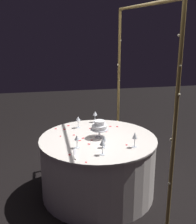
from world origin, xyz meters
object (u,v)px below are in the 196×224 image
(cake_knife, at_px, (75,154))
(decorative_arch, at_px, (140,77))
(wine_glass_4, at_px, (103,143))
(wine_glass_0, at_px, (95,114))
(wine_glass_5, at_px, (77,139))
(wine_glass_1, at_px, (78,119))
(main_table, at_px, (98,166))
(tiered_cake, at_px, (99,127))
(wine_glass_2, at_px, (135,136))
(wine_glass_3, at_px, (104,139))

(cake_knife, bearing_deg, decorative_arch, 116.11)
(decorative_arch, height_order, wine_glass_4, decorative_arch)
(wine_glass_0, relative_size, wine_glass_5, 1.08)
(decorative_arch, bearing_deg, wine_glass_1, -121.31)
(main_table, height_order, tiered_cake, tiered_cake)
(wine_glass_2, bearing_deg, wine_glass_1, -144.78)
(tiered_cake, bearing_deg, wine_glass_5, -49.23)
(decorative_arch, height_order, main_table, decorative_arch)
(wine_glass_2, xyz_separation_m, wine_glass_5, (-0.10, -0.63, -0.02))
(tiered_cake, bearing_deg, decorative_arch, 86.67)
(wine_glass_0, bearing_deg, wine_glass_2, 16.11)
(wine_glass_4, xyz_separation_m, wine_glass_5, (-0.23, -0.24, -0.02))
(wine_glass_3, bearing_deg, tiered_cake, 178.50)
(decorative_arch, distance_m, wine_glass_3, 0.84)
(decorative_arch, xyz_separation_m, wine_glass_1, (-0.42, -0.68, -0.60))
(wine_glass_2, distance_m, wine_glass_5, 0.63)
(wine_glass_0, height_order, cake_knife, wine_glass_0)
(main_table, distance_m, wine_glass_4, 0.68)
(decorative_arch, bearing_deg, wine_glass_3, -59.88)
(decorative_arch, bearing_deg, wine_glass_5, -73.36)
(tiered_cake, bearing_deg, wine_glass_1, -151.89)
(wine_glass_4, xyz_separation_m, cake_knife, (-0.06, -0.28, -0.13))
(main_table, relative_size, wine_glass_4, 8.17)
(tiered_cake, xyz_separation_m, cake_knife, (0.43, -0.35, -0.13))
(decorative_arch, height_order, wine_glass_2, decorative_arch)
(main_table, bearing_deg, wine_glass_3, 2.95)
(decorative_arch, height_order, wine_glass_1, decorative_arch)
(decorative_arch, distance_m, wine_glass_2, 0.70)
(tiered_cake, xyz_separation_m, wine_glass_1, (-0.39, -0.21, -0.02))
(wine_glass_2, xyz_separation_m, wine_glass_3, (-0.05, -0.33, -0.03))
(main_table, bearing_deg, wine_glass_0, 172.91)
(wine_glass_0, bearing_deg, wine_glass_1, -54.37)
(wine_glass_4, bearing_deg, main_table, 174.86)
(wine_glass_2, height_order, cake_knife, wine_glass_2)
(wine_glass_1, bearing_deg, wine_glass_5, -8.29)
(wine_glass_3, distance_m, wine_glass_4, 0.19)
(tiered_cake, relative_size, wine_glass_0, 1.41)
(tiered_cake, relative_size, wine_glass_1, 1.43)
(wine_glass_1, distance_m, wine_glass_5, 0.66)
(wine_glass_1, relative_size, wine_glass_4, 0.89)
(tiered_cake, relative_size, cake_knife, 0.74)
(main_table, distance_m, tiered_cake, 0.51)
(main_table, bearing_deg, cake_knife, -38.72)
(wine_glass_4, bearing_deg, wine_glass_0, 173.75)
(decorative_arch, relative_size, tiered_cake, 10.28)
(main_table, distance_m, wine_glass_5, 0.60)
(main_table, relative_size, wine_glass_5, 9.76)
(wine_glass_1, relative_size, wine_glass_3, 1.09)
(wine_glass_1, xyz_separation_m, wine_glass_2, (0.75, 0.53, 0.01))
(wine_glass_1, distance_m, wine_glass_2, 0.92)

